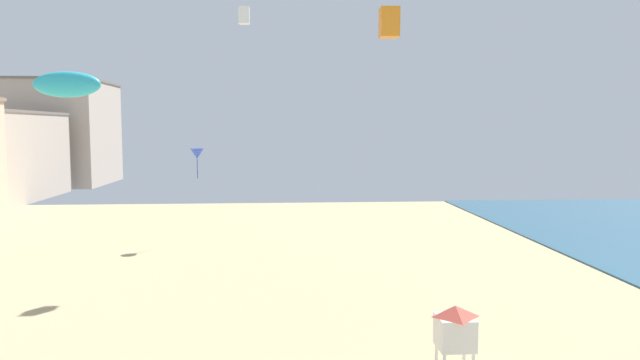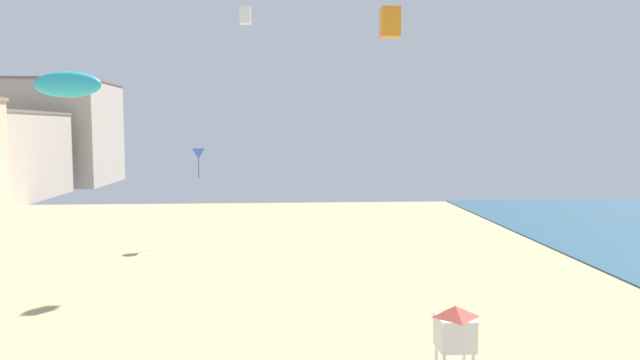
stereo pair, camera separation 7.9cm
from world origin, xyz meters
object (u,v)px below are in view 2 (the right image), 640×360
object	(u,v)px
kite_blue_delta	(198,154)
kite_orange_box_2	(390,22)
kite_cyan_parafoil_3	(68,84)
kite_white_box	(245,16)
lifeguard_stand	(455,328)

from	to	relation	value
kite_blue_delta	kite_orange_box_2	xyz separation A→B (m)	(11.00, -14.49, 6.72)
kite_blue_delta	kite_orange_box_2	size ratio (longest dim) A/B	1.58
kite_blue_delta	kite_cyan_parafoil_3	bearing A→B (deg)	-95.67
kite_white_box	kite_blue_delta	distance (m)	10.76
kite_orange_box_2	kite_cyan_parafoil_3	xyz separation A→B (m)	(-12.93, -4.99, -3.28)
kite_white_box	kite_orange_box_2	distance (m)	12.07
kite_blue_delta	kite_cyan_parafoil_3	distance (m)	19.88
lifeguard_stand	kite_blue_delta	world-z (taller)	kite_blue_delta
lifeguard_stand	kite_white_box	bearing A→B (deg)	102.18
lifeguard_stand	kite_cyan_parafoil_3	world-z (taller)	kite_cyan_parafoil_3
kite_blue_delta	kite_cyan_parafoil_3	xyz separation A→B (m)	(-1.93, -19.48, 3.44)
kite_white_box	kite_orange_box_2	bearing A→B (deg)	-52.39
lifeguard_stand	kite_orange_box_2	xyz separation A→B (m)	(-0.30, 9.96, 11.08)
kite_white_box	kite_orange_box_2	xyz separation A→B (m)	(7.26, -9.43, -2.01)
kite_cyan_parafoil_3	kite_white_box	bearing A→B (deg)	68.53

